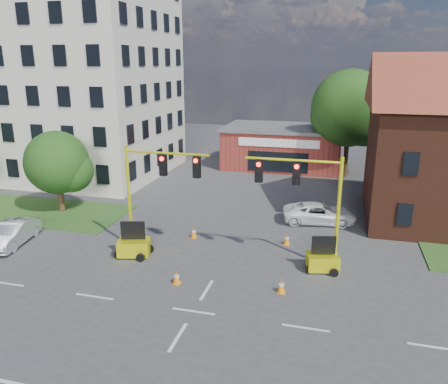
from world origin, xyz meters
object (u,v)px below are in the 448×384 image
Objects in this scene: signal_mast_east at (307,198)px; pickup_white at (319,213)px; trailer_east at (323,260)px; trailer_west at (134,246)px; signal_mast_west at (154,186)px.

signal_mast_east reaches higher than pickup_white.
trailer_east is 0.37× the size of pickup_white.
trailer_east is at bearing -10.33° from trailer_west.
pickup_white is at bearing 86.42° from signal_mast_east.
signal_mast_east is at bearing 147.23° from trailer_east.
trailer_west is at bearing 121.34° from pickup_white.
signal_mast_east is at bearing 167.95° from pickup_white.
signal_mast_west is at bearing 180.00° from signal_mast_east.
signal_mast_west is 10.31m from trailer_east.
trailer_west is (-0.87, -1.27, -3.29)m from signal_mast_west.
signal_mast_east is (8.71, 0.00, 0.00)m from signal_mast_west.
pickup_white is (-0.59, 7.45, 0.11)m from trailer_east.
signal_mast_west is 8.71m from signal_mast_east.
trailer_east is at bearing -2.09° from signal_mast_west.
signal_mast_east is at bearing 0.00° from signal_mast_west.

